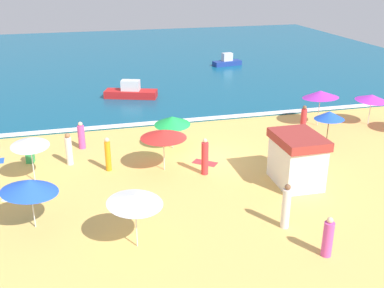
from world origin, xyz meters
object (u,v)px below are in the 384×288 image
beachgoer_8 (286,207)px  lifeguard_cabana (297,159)px  small_boat_1 (227,61)px  beach_umbrella_0 (163,134)px  beach_umbrella_5 (30,186)px  beachgoer_1 (205,157)px  beach_umbrella_4 (30,142)px  beachgoer_7 (328,238)px  beachgoer_5 (69,150)px  beachgoer_3 (81,136)px  beach_umbrella_8 (135,199)px  small_boat_0 (131,92)px  beach_umbrella_7 (321,94)px  beach_umbrella_9 (372,98)px  beachgoer_0 (303,121)px  beachgoer_2 (30,155)px  beach_umbrella_3 (329,115)px  beachgoer_4 (108,155)px  beach_umbrella_1 (172,121)px

beachgoer_8 → lifeguard_cabana: bearing=57.9°
lifeguard_cabana → beachgoer_8: (-2.16, -3.44, -0.34)m
beachgoer_8 → small_boat_1: 29.86m
beach_umbrella_0 → small_boat_1: beach_umbrella_0 is taller
beach_umbrella_5 → beachgoer_1: (7.81, 2.97, -0.95)m
lifeguard_cabana → small_boat_1: bearing=78.4°
beach_umbrella_4 → beachgoer_1: bearing=-9.2°
beach_umbrella_0 → beachgoer_7: 9.56m
beachgoer_1 → beachgoer_5: beachgoer_1 is taller
beachgoer_1 → beachgoer_3: (-5.74, 4.94, -0.16)m
beach_umbrella_4 → beachgoer_1: beach_umbrella_4 is taller
beach_umbrella_8 → small_boat_0: 19.71m
beach_umbrella_7 → beach_umbrella_9: 3.34m
small_boat_0 → small_boat_1: small_boat_0 is taller
beach_umbrella_7 → beachgoer_8: size_ratio=1.69×
beach_umbrella_7 → beachgoer_3: (-14.73, -0.17, -1.34)m
beachgoer_0 → small_boat_1: size_ratio=0.60×
beachgoer_1 → beach_umbrella_4: bearing=170.8°
beachgoer_5 → beachgoer_7: 13.59m
lifeguard_cabana → beach_umbrella_4: bearing=164.5°
beach_umbrella_9 → beachgoer_2: 20.75m
beach_umbrella_4 → beach_umbrella_9: size_ratio=0.81×
beach_umbrella_9 → small_boat_0: beach_umbrella_9 is taller
beach_umbrella_4 → beach_umbrella_0: bearing=-3.0°
beachgoer_2 → small_boat_0: (6.64, 10.63, 0.14)m
lifeguard_cabana → beach_umbrella_3: bearing=45.6°
beach_umbrella_5 → small_boat_1: size_ratio=0.84×
beachgoer_1 → beachgoer_7: 7.89m
beach_umbrella_5 → beachgoer_4: bearing=54.6°
beach_umbrella_5 → small_boat_0: size_ratio=0.61×
lifeguard_cabana → beach_umbrella_3: 5.79m
beach_umbrella_5 → beachgoer_0: bearing=24.6°
beachgoer_3 → beachgoer_4: bearing=-70.3°
beachgoer_0 → beachgoer_4: size_ratio=1.02×
beach_umbrella_9 → small_boat_1: size_ratio=0.96×
beach_umbrella_9 → small_boat_1: beach_umbrella_9 is taller
beachgoer_0 → beachgoer_1: (-7.34, -3.95, 0.04)m
beach_umbrella_4 → beachgoer_3: (2.34, 3.64, -1.28)m
beach_umbrella_3 → beach_umbrella_9: beach_umbrella_9 is taller
beach_umbrella_0 → beachgoer_3: 5.69m
beachgoer_2 → beach_umbrella_5: bearing=-84.7°
beachgoer_0 → beachgoer_5: (-13.76, -1.09, -0.02)m
beach_umbrella_8 → beach_umbrella_9: beach_umbrella_8 is taller
beach_umbrella_1 → beachgoer_7: beach_umbrella_1 is taller
beach_umbrella_3 → beach_umbrella_7: 3.22m
beach_umbrella_3 → lifeguard_cabana: bearing=-134.4°
small_boat_0 → beach_umbrella_5: bearing=-109.3°
beachgoer_0 → beach_umbrella_0: bearing=-162.1°
beach_umbrella_0 → beachgoer_2: size_ratio=3.38×
beach_umbrella_9 → beachgoer_1: size_ratio=1.52×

